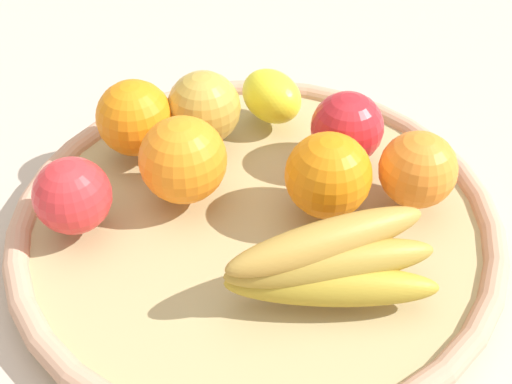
{
  "coord_description": "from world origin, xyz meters",
  "views": [
    {
      "loc": [
        -0.13,
        -0.41,
        0.44
      ],
      "look_at": [
        0.0,
        0.0,
        0.05
      ],
      "focal_mm": 45.26,
      "sensor_mm": 36.0,
      "label": 1
    }
  ],
  "objects": [
    {
      "name": "basket",
      "position": [
        0.0,
        0.0,
        0.02
      ],
      "size": [
        0.45,
        0.45,
        0.03
      ],
      "color": "tan",
      "rests_on": "ground_plane"
    },
    {
      "name": "orange_2",
      "position": [
        0.06,
        -0.02,
        0.07
      ],
      "size": [
        0.1,
        0.1,
        0.08
      ],
      "primitive_type": "sphere",
      "rotation": [
        0.0,
        0.0,
        3.44
      ],
      "color": "orange",
      "rests_on": "basket"
    },
    {
      "name": "banana_bunch",
      "position": [
        0.03,
        -0.11,
        0.06
      ],
      "size": [
        0.17,
        0.09,
        0.06
      ],
      "color": "gold",
      "rests_on": "basket"
    },
    {
      "name": "orange_0",
      "position": [
        -0.06,
        0.04,
        0.07
      ],
      "size": [
        0.11,
        0.11,
        0.08
      ],
      "primitive_type": "sphere",
      "rotation": [
        0.0,
        0.0,
        2.72
      ],
      "color": "orange",
      "rests_on": "basket"
    },
    {
      "name": "orange_1",
      "position": [
        -0.09,
        0.12,
        0.07
      ],
      "size": [
        0.1,
        0.1,
        0.08
      ],
      "primitive_type": "sphere",
      "rotation": [
        0.0,
        0.0,
        5.72
      ],
      "color": "orange",
      "rests_on": "basket"
    },
    {
      "name": "ground_plane",
      "position": [
        0.0,
        0.0,
        0.0
      ],
      "size": [
        2.4,
        2.4,
        0.0
      ],
      "primitive_type": "plane",
      "color": "#BCAB9B",
      "rests_on": "ground"
    },
    {
      "name": "orange_3",
      "position": [
        0.14,
        -0.03,
        0.07
      ],
      "size": [
        0.1,
        0.1,
        0.07
      ],
      "primitive_type": "sphere",
      "rotation": [
        0.0,
        0.0,
        2.6
      ],
      "color": "orange",
      "rests_on": "basket"
    },
    {
      "name": "apple_0",
      "position": [
        -0.16,
        0.03,
        0.07
      ],
      "size": [
        0.09,
        0.09,
        0.07
      ],
      "primitive_type": "sphere",
      "rotation": [
        0.0,
        0.0,
        3.97
      ],
      "color": "red",
      "rests_on": "basket"
    },
    {
      "name": "apple_1",
      "position": [
        -0.02,
        0.12,
        0.07
      ],
      "size": [
        0.1,
        0.1,
        0.07
      ],
      "primitive_type": "sphere",
      "rotation": [
        0.0,
        0.0,
        2.34
      ],
      "color": "gold",
      "rests_on": "basket"
    },
    {
      "name": "lemon_0",
      "position": [
        0.06,
        0.13,
        0.06
      ],
      "size": [
        0.08,
        0.09,
        0.05
      ],
      "primitive_type": "ellipsoid",
      "rotation": [
        0.0,
        0.0,
        5.09
      ],
      "color": "yellow",
      "rests_on": "basket"
    },
    {
      "name": "apple_2",
      "position": [
        0.11,
        0.05,
        0.07
      ],
      "size": [
        0.07,
        0.07,
        0.07
      ],
      "primitive_type": "sphere",
      "rotation": [
        0.0,
        0.0,
        1.59
      ],
      "color": "red",
      "rests_on": "basket"
    }
  ]
}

